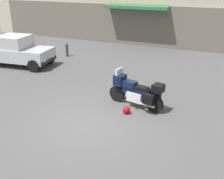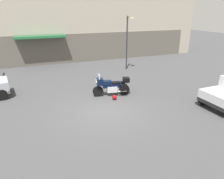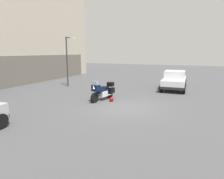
{
  "view_description": "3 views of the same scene",
  "coord_description": "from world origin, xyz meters",
  "px_view_note": "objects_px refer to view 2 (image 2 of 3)",
  "views": [
    {
      "loc": [
        3.91,
        -6.81,
        4.46
      ],
      "look_at": [
        0.49,
        0.93,
        0.94
      ],
      "focal_mm": 42.78,
      "sensor_mm": 36.0,
      "label": 1
    },
    {
      "loc": [
        -3.4,
        -9.21,
        4.83
      ],
      "look_at": [
        0.64,
        0.77,
        0.81
      ],
      "focal_mm": 33.74,
      "sensor_mm": 36.0,
      "label": 2
    },
    {
      "loc": [
        -10.32,
        -3.69,
        3.12
      ],
      "look_at": [
        0.37,
        0.88,
        0.9
      ],
      "focal_mm": 31.51,
      "sensor_mm": 36.0,
      "label": 3
    }
  ],
  "objects_px": {
    "streetlamp_curbside": "(128,38)",
    "bollard_curbside": "(4,78)",
    "motorcycle": "(112,86)",
    "helmet": "(114,97)"
  },
  "relations": [
    {
      "from": "streetlamp_curbside",
      "to": "bollard_curbside",
      "type": "distance_m",
      "value": 9.99
    },
    {
      "from": "motorcycle",
      "to": "streetlamp_curbside",
      "type": "distance_m",
      "value": 6.57
    },
    {
      "from": "helmet",
      "to": "bollard_curbside",
      "type": "distance_m",
      "value": 8.29
    },
    {
      "from": "streetlamp_curbside",
      "to": "bollard_curbside",
      "type": "bearing_deg",
      "value": -178.91
    },
    {
      "from": "motorcycle",
      "to": "streetlamp_curbside",
      "type": "xyz_separation_m",
      "value": [
        3.51,
        5.14,
        2.13
      ]
    },
    {
      "from": "helmet",
      "to": "bollard_curbside",
      "type": "height_order",
      "value": "bollard_curbside"
    },
    {
      "from": "helmet",
      "to": "bollard_curbside",
      "type": "relative_size",
      "value": 0.34
    },
    {
      "from": "motorcycle",
      "to": "helmet",
      "type": "height_order",
      "value": "motorcycle"
    },
    {
      "from": "motorcycle",
      "to": "bollard_curbside",
      "type": "height_order",
      "value": "motorcycle"
    },
    {
      "from": "motorcycle",
      "to": "helmet",
      "type": "bearing_deg",
      "value": 91.09
    }
  ]
}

